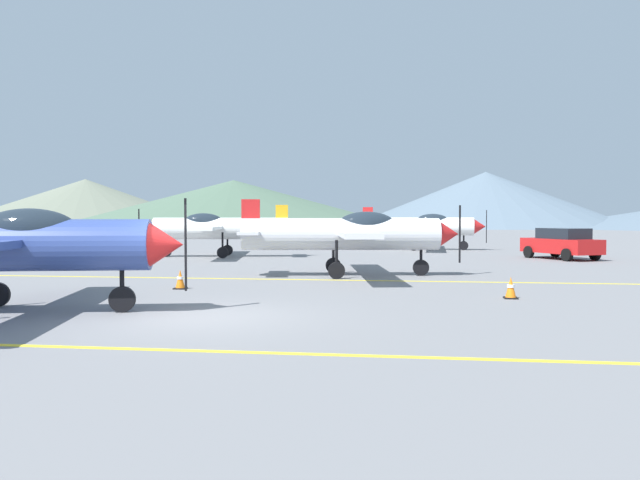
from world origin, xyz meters
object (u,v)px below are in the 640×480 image
at_px(car_sedan, 562,243).
at_px(airplane_mid, 349,233).
at_px(airplane_back, 422,226).
at_px(traffic_cone_front, 180,280).
at_px(airplane_far, 215,228).
at_px(traffic_cone_side, 511,288).

bearing_deg(car_sedan, airplane_mid, -133.02).
height_order(airplane_mid, car_sedan, airplane_mid).
relative_size(airplane_back, traffic_cone_front, 16.19).
bearing_deg(traffic_cone_front, airplane_far, 103.21).
xyz_separation_m(airplane_mid, traffic_cone_front, (-4.75, -5.02, -1.32)).
height_order(traffic_cone_front, traffic_cone_side, same).
distance_m(car_sedan, traffic_cone_side, 17.69).
distance_m(airplane_mid, car_sedan, 14.89).
height_order(airplane_far, airplane_back, same).
distance_m(airplane_mid, airplane_far, 13.24).
xyz_separation_m(airplane_back, traffic_cone_front, (-7.92, -24.50, -1.32)).
bearing_deg(airplane_far, car_sedan, 1.83).
bearing_deg(airplane_back, traffic_cone_front, -107.91).
relative_size(airplane_mid, car_sedan, 2.07).
relative_size(airplane_far, airplane_back, 1.00).
bearing_deg(car_sedan, airplane_far, -178.17).
distance_m(airplane_mid, airplane_back, 19.73).
relative_size(car_sedan, traffic_cone_front, 7.85).
height_order(car_sedan, traffic_cone_side, car_sedan).
distance_m(car_sedan, traffic_cone_front, 21.79).
bearing_deg(car_sedan, traffic_cone_front, -133.13).
distance_m(airplane_mid, traffic_cone_side, 7.90).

